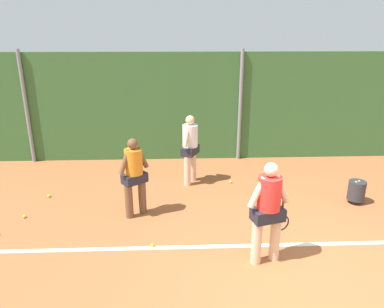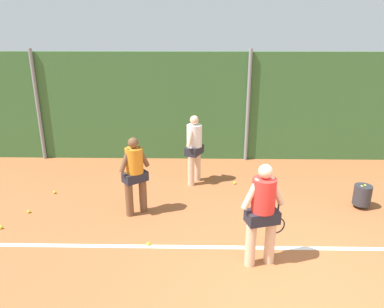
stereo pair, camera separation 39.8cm
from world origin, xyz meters
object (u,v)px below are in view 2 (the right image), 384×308
(player_foreground_near, at_px, (263,210))
(tennis_ball_0, at_px, (1,227))
(player_midcourt, at_px, (135,172))
(tennis_ball_6, at_px, (55,192))
(ball_hopper, at_px, (362,195))
(tennis_ball_2, at_px, (148,244))
(player_backcourt_far, at_px, (194,146))
(tennis_ball_3, at_px, (29,211))
(tennis_ball_1, at_px, (235,183))

(player_foreground_near, height_order, tennis_ball_0, player_foreground_near)
(player_midcourt, relative_size, tennis_ball_6, 24.36)
(tennis_ball_0, bearing_deg, ball_hopper, 8.08)
(tennis_ball_0, xyz_separation_m, tennis_ball_2, (2.85, -0.50, 0.00))
(ball_hopper, xyz_separation_m, tennis_ball_2, (-4.30, -1.51, -0.26))
(ball_hopper, bearing_deg, tennis_ball_2, -160.62)
(player_midcourt, relative_size, player_backcourt_far, 0.95)
(ball_hopper, bearing_deg, tennis_ball_3, -176.82)
(tennis_ball_1, bearing_deg, tennis_ball_2, -123.16)
(tennis_ball_1, relative_size, tennis_ball_3, 1.00)
(ball_hopper, distance_m, tennis_ball_0, 7.23)
(player_midcourt, relative_size, tennis_ball_2, 24.36)
(player_midcourt, distance_m, player_backcourt_far, 1.97)
(player_backcourt_far, relative_size, ball_hopper, 3.28)
(tennis_ball_1, height_order, tennis_ball_3, same)
(tennis_ball_6, bearing_deg, tennis_ball_0, -104.65)
(player_midcourt, distance_m, ball_hopper, 4.74)
(ball_hopper, bearing_deg, player_midcourt, -175.92)
(tennis_ball_2, xyz_separation_m, tennis_ball_3, (-2.61, 1.13, 0.00))
(tennis_ball_1, bearing_deg, tennis_ball_3, -160.40)
(player_backcourt_far, distance_m, tennis_ball_3, 3.86)
(player_backcourt_far, relative_size, tennis_ball_1, 25.53)
(player_foreground_near, relative_size, player_midcourt, 1.05)
(player_foreground_near, bearing_deg, tennis_ball_3, 145.06)
(tennis_ball_2, bearing_deg, tennis_ball_6, 139.78)
(ball_hopper, bearing_deg, player_backcourt_far, 160.42)
(tennis_ball_0, bearing_deg, tennis_ball_1, 25.40)
(ball_hopper, xyz_separation_m, tennis_ball_6, (-6.74, 0.55, -0.26))
(tennis_ball_3, bearing_deg, player_foreground_near, -19.57)
(tennis_ball_6, bearing_deg, tennis_ball_2, -40.22)
(player_backcourt_far, bearing_deg, tennis_ball_3, 142.17)
(player_foreground_near, height_order, ball_hopper, player_foreground_near)
(player_backcourt_far, bearing_deg, player_foreground_near, -135.20)
(player_foreground_near, distance_m, ball_hopper, 3.21)
(tennis_ball_3, bearing_deg, player_midcourt, 1.30)
(player_midcourt, height_order, tennis_ball_0, player_midcourt)
(tennis_ball_0, distance_m, tennis_ball_3, 0.67)
(player_foreground_near, xyz_separation_m, tennis_ball_3, (-4.46, 1.59, -0.91))
(player_midcourt, bearing_deg, player_backcourt_far, 15.35)
(player_backcourt_far, distance_m, tennis_ball_1, 1.35)
(player_foreground_near, height_order, tennis_ball_1, player_foreground_near)
(ball_hopper, height_order, tennis_ball_1, ball_hopper)
(ball_hopper, bearing_deg, tennis_ball_1, 155.33)
(ball_hopper, bearing_deg, tennis_ball_6, 175.32)
(player_midcourt, bearing_deg, tennis_ball_1, -3.69)
(ball_hopper, relative_size, tennis_ball_3, 7.78)
(tennis_ball_0, bearing_deg, tennis_ball_2, -9.88)
(player_foreground_near, bearing_deg, player_backcourt_far, 93.21)
(player_foreground_near, xyz_separation_m, tennis_ball_6, (-4.29, 2.52, -0.91))
(tennis_ball_1, bearing_deg, ball_hopper, -24.67)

